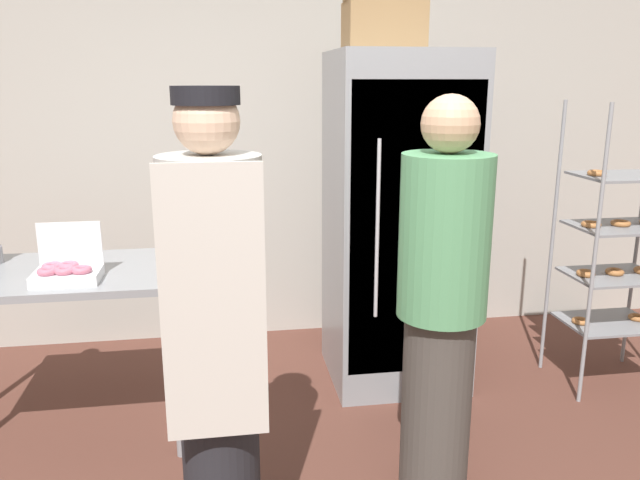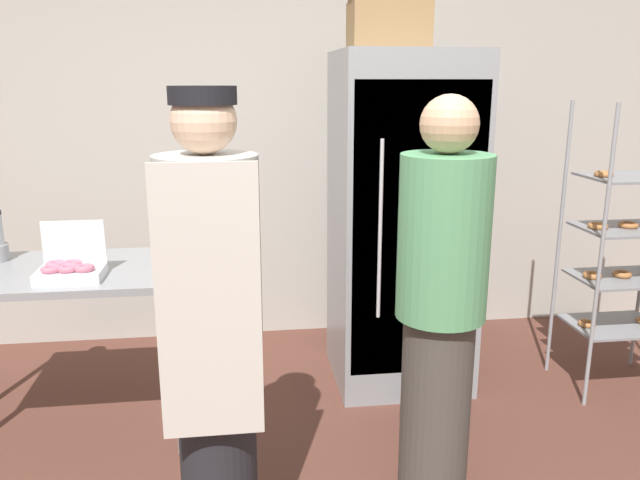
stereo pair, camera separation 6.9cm
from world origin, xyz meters
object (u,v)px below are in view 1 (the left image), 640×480
(refrigerator, at_px, (397,223))
(person_customer, at_px, (441,305))
(baking_rack, at_px, (617,250))
(cardboard_storage_box, at_px, (384,25))
(person_baker, at_px, (215,320))
(donut_box, at_px, (67,271))

(refrigerator, relative_size, person_customer, 1.12)
(baking_rack, height_order, cardboard_storage_box, cardboard_storage_box)
(cardboard_storage_box, distance_m, person_baker, 1.98)
(baking_rack, xyz_separation_m, donut_box, (-2.94, -0.26, 0.10))
(baking_rack, xyz_separation_m, person_baker, (-2.27, -0.97, 0.09))
(person_customer, bearing_deg, cardboard_storage_box, 87.99)
(refrigerator, height_order, cardboard_storage_box, cardboard_storage_box)
(baking_rack, distance_m, person_baker, 2.47)
(donut_box, height_order, cardboard_storage_box, cardboard_storage_box)
(baking_rack, relative_size, person_baker, 0.95)
(refrigerator, xyz_separation_m, baking_rack, (1.23, -0.27, -0.14))
(cardboard_storage_box, bearing_deg, baking_rack, -14.49)
(refrigerator, relative_size, cardboard_storage_box, 4.41)
(refrigerator, height_order, person_customer, refrigerator)
(donut_box, relative_size, person_customer, 0.17)
(person_baker, bearing_deg, person_customer, 7.28)
(baking_rack, bearing_deg, cardboard_storage_box, 165.51)
(baking_rack, relative_size, donut_box, 5.63)
(baking_rack, height_order, person_baker, person_baker)
(baking_rack, relative_size, person_customer, 0.97)
(donut_box, distance_m, person_baker, 0.98)
(donut_box, distance_m, person_customer, 1.69)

